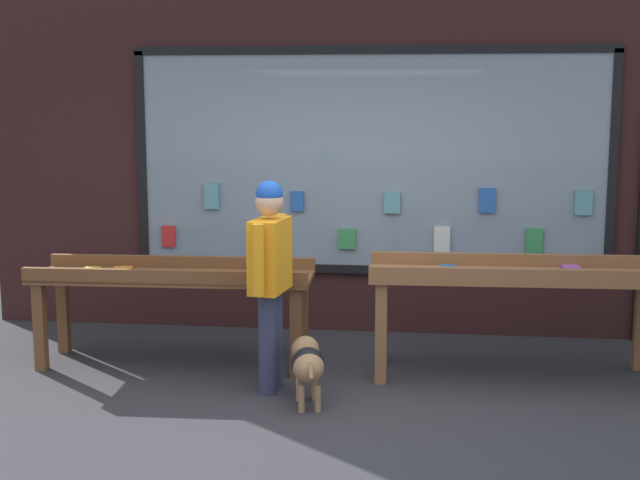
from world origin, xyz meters
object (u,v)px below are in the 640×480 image
display_table_left (174,283)px  small_dog (308,363)px  person_browsing (270,270)px  display_table_right (515,284)px

display_table_left → small_dog: 1.55m
display_table_left → person_browsing: size_ratio=1.44×
display_table_right → person_browsing: size_ratio=1.44×
display_table_right → small_dog: size_ratio=3.77×
person_browsing → small_dog: size_ratio=2.61×
person_browsing → small_dog: bearing=-122.6°
display_table_left → person_browsing: bearing=-32.0°
display_table_left → display_table_right: size_ratio=1.00×
display_table_left → small_dog: (1.24, -0.85, -0.38)m
display_table_left → small_dog: display_table_left is taller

